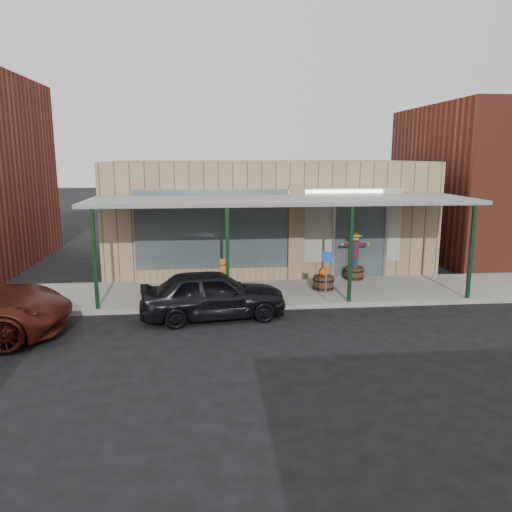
{
  "coord_description": "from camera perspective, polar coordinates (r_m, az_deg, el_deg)",
  "views": [
    {
      "loc": [
        -2.35,
        -11.81,
        4.43
      ],
      "look_at": [
        -0.94,
        2.6,
        1.49
      ],
      "focal_mm": 35.0,
      "sensor_mm": 36.0,
      "label": 1
    }
  ],
  "objects": [
    {
      "name": "handicap_sign",
      "position": [
        15.01,
        8.04,
        -1.47
      ],
      "size": [
        0.3,
        0.08,
        1.48
      ],
      "rotation": [
        0.0,
        0.0,
        -0.19
      ],
      "color": "gray",
      "rests_on": "sidewalk"
    },
    {
      "name": "storefront",
      "position": [
        20.24,
        1.11,
        4.82
      ],
      "size": [
        12.0,
        6.25,
        4.2
      ],
      "color": "#A08462",
      "rests_on": "ground"
    },
    {
      "name": "block_buildings_near",
      "position": [
        21.47,
        6.2,
        9.62
      ],
      "size": [
        61.0,
        8.0,
        8.0
      ],
      "color": "maroon",
      "rests_on": "ground"
    },
    {
      "name": "ground",
      "position": [
        12.83,
        5.37,
        -8.79
      ],
      "size": [
        120.0,
        120.0,
        0.0
      ],
      "primitive_type": "plane",
      "color": "black",
      "rests_on": "ground"
    },
    {
      "name": "sidewalk",
      "position": [
        16.18,
        2.97,
        -4.17
      ],
      "size": [
        40.0,
        3.2,
        0.15
      ],
      "primitive_type": "cube",
      "color": "gray",
      "rests_on": "ground"
    },
    {
      "name": "parked_sedan",
      "position": [
        13.8,
        -4.92,
        -4.34
      ],
      "size": [
        4.15,
        2.13,
        1.49
      ],
      "rotation": [
        0.0,
        0.0,
        1.69
      ],
      "color": "black",
      "rests_on": "ground"
    },
    {
      "name": "barrel_scarecrow",
      "position": [
        17.76,
        11.19,
        -0.82
      ],
      "size": [
        0.98,
        0.85,
        1.69
      ],
      "rotation": [
        0.0,
        0.0,
        0.4
      ],
      "color": "#462A1C",
      "rests_on": "sidewalk"
    },
    {
      "name": "awning",
      "position": [
        15.61,
        3.1,
        6.23
      ],
      "size": [
        12.0,
        3.0,
        3.04
      ],
      "color": "slate",
      "rests_on": "ground"
    },
    {
      "name": "barrel_pumpkin",
      "position": [
        16.29,
        7.72,
        -2.87
      ],
      "size": [
        0.81,
        0.81,
        0.78
      ],
      "rotation": [
        0.0,
        0.0,
        -0.25
      ],
      "color": "#462A1C",
      "rests_on": "sidewalk"
    }
  ]
}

